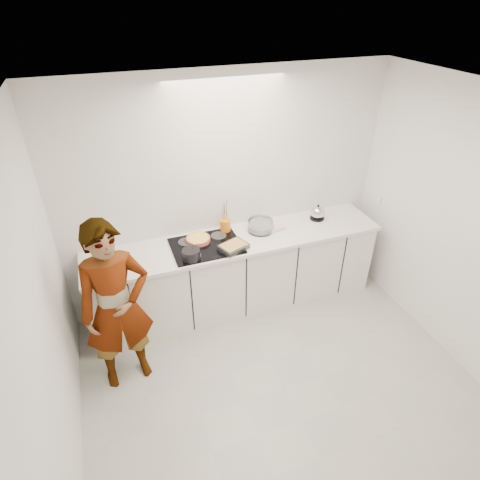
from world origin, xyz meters
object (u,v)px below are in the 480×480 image
object	(u,v)px
baking_dish	(233,246)
cook	(117,308)
tart_dish	(198,239)
saucepan	(191,254)
utensil_crock	(225,226)
mixing_bowl	(260,226)
kettle	(318,213)
hob	(206,246)

from	to	relation	value
baking_dish	cook	xyz separation A→B (m)	(-1.22, -0.42, -0.10)
tart_dish	saucepan	world-z (taller)	saucepan
tart_dish	utensil_crock	size ratio (longest dim) A/B	2.02
utensil_crock	saucepan	bearing A→B (deg)	-140.76
mixing_bowl	cook	xyz separation A→B (m)	(-1.63, -0.68, -0.12)
kettle	utensil_crock	world-z (taller)	kettle
utensil_crock	cook	world-z (taller)	cook
baking_dish	utensil_crock	size ratio (longest dim) A/B	2.27
saucepan	kettle	size ratio (longest dim) A/B	1.03
baking_dish	cook	bearing A→B (deg)	-160.99
saucepan	cook	world-z (taller)	cook
saucepan	kettle	world-z (taller)	kettle
baking_dish	kettle	size ratio (longest dim) A/B	1.55
cook	mixing_bowl	bearing A→B (deg)	14.49
kettle	cook	distance (m)	2.46
hob	baking_dish	xyz separation A→B (m)	(0.25, -0.16, 0.04)
mixing_bowl	kettle	world-z (taller)	kettle
hob	mixing_bowl	bearing A→B (deg)	8.51
hob	baking_dish	bearing A→B (deg)	-33.02
tart_dish	baking_dish	world-z (taller)	baking_dish
tart_dish	baking_dish	bearing A→B (deg)	-41.78
utensil_crock	cook	bearing A→B (deg)	-147.60
kettle	utensil_crock	bearing A→B (deg)	174.78
tart_dish	cook	size ratio (longest dim) A/B	0.17
tart_dish	kettle	world-z (taller)	kettle
baking_dish	kettle	bearing A→B (deg)	13.89
baking_dish	cook	world-z (taller)	cook
saucepan	cook	size ratio (longest dim) A/B	0.13
kettle	cook	xyz separation A→B (m)	(-2.35, -0.70, -0.14)
tart_dish	saucepan	distance (m)	0.33
baking_dish	mixing_bowl	distance (m)	0.48
mixing_bowl	tart_dish	bearing A→B (deg)	179.01
saucepan	mixing_bowl	xyz separation A→B (m)	(0.86, 0.28, -0.00)
hob	tart_dish	size ratio (longest dim) A/B	2.46
baking_dish	utensil_crock	world-z (taller)	utensil_crock
saucepan	utensil_crock	bearing A→B (deg)	39.24
tart_dish	utensil_crock	distance (m)	0.36
tart_dish	cook	xyz separation A→B (m)	(-0.92, -0.69, -0.09)
tart_dish	cook	world-z (taller)	cook
kettle	utensil_crock	xyz separation A→B (m)	(-1.09, 0.10, -0.01)
saucepan	utensil_crock	size ratio (longest dim) A/B	1.50
saucepan	cook	distance (m)	0.88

